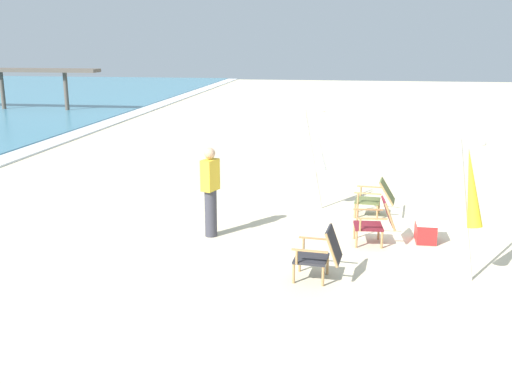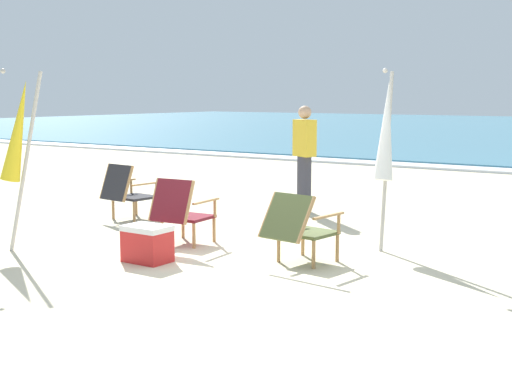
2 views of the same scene
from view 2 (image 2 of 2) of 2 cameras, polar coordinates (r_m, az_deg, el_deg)
The scene contains 8 objects.
ground_plane at distance 7.64m, azimuth -1.36°, elevation -5.81°, with size 80.00×80.00×0.00m, color beige.
beach_chair_front_left at distance 10.38m, azimuth -10.31°, elevation 0.11°, with size 0.65×0.74×0.81m.
beach_chair_back_right at distance 8.55m, azimuth -6.05°, elevation -1.44°, with size 0.63×0.73×0.81m.
beach_chair_front_right at distance 7.55m, azimuth 3.42°, elevation -2.72°, with size 0.66×0.84×0.77m.
umbrella_furled_yellow at distance 8.57m, azimuth -18.47°, elevation 4.53°, with size 0.48×0.46×2.09m.
umbrella_furled_white at distance 8.35m, azimuth 10.36°, elevation 4.74°, with size 0.31×0.52×2.10m.
person_near_chairs at distance 10.92m, azimuth 3.89°, elevation 2.75°, with size 0.39×0.31×1.63m.
cooler_box at distance 7.80m, azimuth -8.69°, elevation -4.10°, with size 0.49×0.35×0.40m.
Camera 2 is at (4.33, -6.03, 1.80)m, focal length 50.00 mm.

